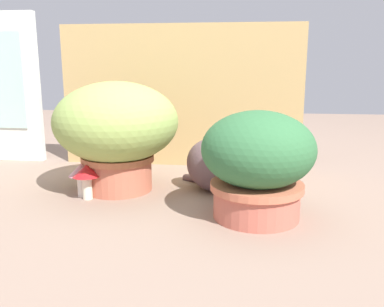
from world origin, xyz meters
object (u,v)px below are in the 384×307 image
cat (217,163)px  mushroom_ornament_pink (82,173)px  leafy_planter (258,162)px  mushroom_ornament_red (86,174)px  grass_planter (117,129)px

cat → mushroom_ornament_pink: size_ratio=2.35×
leafy_planter → mushroom_ornament_red: bearing=169.7°
cat → mushroom_ornament_red: 0.52m
grass_planter → cat: grass_planter is taller
grass_planter → mushroom_ornament_red: (-0.09, -0.13, -0.16)m
cat → mushroom_ornament_red: size_ratio=2.31×
leafy_planter → cat: size_ratio=1.19×
leafy_planter → mushroom_ornament_pink: size_ratio=2.80×
cat → mushroom_ornament_red: bearing=-162.8°
mushroom_ornament_red → grass_planter: bearing=56.8°
leafy_planter → mushroom_ornament_pink: 0.70m
grass_planter → cat: (0.41, 0.02, -0.14)m
cat → mushroom_ornament_red: (-0.50, -0.15, -0.02)m
leafy_planter → mushroom_ornament_red: size_ratio=2.75×
mushroom_ornament_pink → mushroom_ornament_red: (0.03, -0.03, 0.00)m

